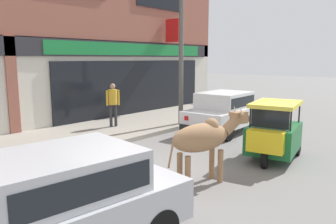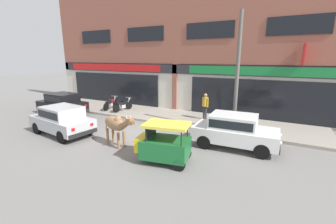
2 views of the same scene
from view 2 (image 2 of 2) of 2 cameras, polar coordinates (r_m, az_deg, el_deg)
ground_plane at (r=11.94m, az=-10.79°, el=-5.30°), size 90.00×90.00×0.00m
sidewalk at (r=15.06m, az=-1.34°, el=-0.80°), size 19.00×3.53×0.15m
shop_building at (r=16.38m, az=2.20°, el=15.54°), size 23.00×1.40×9.18m
cow at (r=10.04m, az=-13.03°, el=-3.02°), size 2.09×0.95×1.61m
car_0 at (r=10.11m, az=16.47°, el=-4.27°), size 3.67×1.75×1.46m
car_1 at (r=12.52m, az=-25.33°, el=-1.61°), size 3.74×2.00×1.46m
car_2 at (r=17.07m, az=-25.27°, el=2.16°), size 3.65×1.68×1.46m
auto_rickshaw at (r=8.41m, az=-1.11°, el=-8.45°), size 2.11×1.47×1.52m
motorcycle_0 at (r=17.00m, az=-14.35°, el=2.03°), size 0.60×1.80×0.88m
motorcycle_1 at (r=16.24m, az=-11.39°, el=1.66°), size 0.52×1.81×0.88m
pedestrian at (r=13.74m, az=9.44°, el=2.13°), size 0.45×0.32×1.60m
utility_pole at (r=11.47m, az=17.19°, el=9.17°), size 0.18×0.18×5.81m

